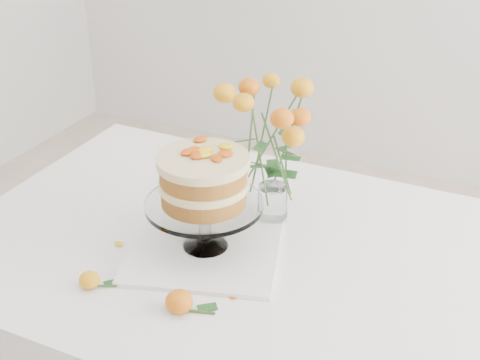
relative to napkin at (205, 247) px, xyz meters
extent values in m
cube|color=tan|center=(0.11, 0.05, -0.03)|extent=(1.40, 0.90, 0.04)
cylinder|color=tan|center=(-0.51, 0.42, -0.41)|extent=(0.06, 0.06, 0.71)
cube|color=white|center=(0.11, 0.05, -0.01)|extent=(1.42, 0.92, 0.01)
cube|color=white|center=(0.11, 0.51, -0.11)|extent=(1.42, 0.01, 0.20)
cube|color=white|center=(-0.60, 0.05, -0.11)|extent=(0.01, 0.92, 0.20)
cube|color=silver|center=(0.00, 0.00, 0.00)|extent=(0.42, 0.42, 0.01)
cylinder|color=silver|center=(0.00, 0.00, 0.07)|extent=(0.03, 0.03, 0.08)
cylinder|color=silver|center=(0.00, 0.00, 0.11)|extent=(0.26, 0.26, 0.01)
cylinder|color=olive|center=(0.00, 0.00, 0.14)|extent=(0.25, 0.25, 0.04)
cylinder|color=#FFECA4|center=(0.00, 0.00, 0.17)|extent=(0.26, 0.26, 0.02)
cylinder|color=olive|center=(0.00, 0.00, 0.19)|extent=(0.25, 0.25, 0.04)
cylinder|color=#FFECA4|center=(0.00, 0.00, 0.22)|extent=(0.26, 0.26, 0.02)
cylinder|color=silver|center=(0.09, 0.18, 0.00)|extent=(0.06, 0.06, 0.01)
cylinder|color=silver|center=(0.09, 0.18, 0.04)|extent=(0.07, 0.07, 0.09)
ellipsoid|color=orange|center=(-0.15, -0.23, 0.01)|extent=(0.04, 0.04, 0.04)
cylinder|color=#335823|center=(-0.13, -0.22, 0.00)|extent=(0.05, 0.03, 0.00)
ellipsoid|color=#E5530B|center=(0.06, -0.22, 0.02)|extent=(0.06, 0.06, 0.05)
cylinder|color=#335823|center=(0.09, -0.20, 0.00)|extent=(0.07, 0.02, 0.01)
ellipsoid|color=yellow|center=(-0.01, -0.05, 0.00)|extent=(0.03, 0.02, 0.00)
ellipsoid|color=yellow|center=(0.09, -0.09, 0.00)|extent=(0.03, 0.02, 0.00)
ellipsoid|color=yellow|center=(0.13, -0.13, 0.00)|extent=(0.03, 0.02, 0.00)
ellipsoid|color=yellow|center=(-0.15, 0.00, 0.00)|extent=(0.03, 0.02, 0.00)
ellipsoid|color=yellow|center=(-0.19, -0.07, 0.00)|extent=(0.03, 0.02, 0.00)
camera|label=1|loc=(0.61, -1.11, 0.86)|focal=50.00mm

